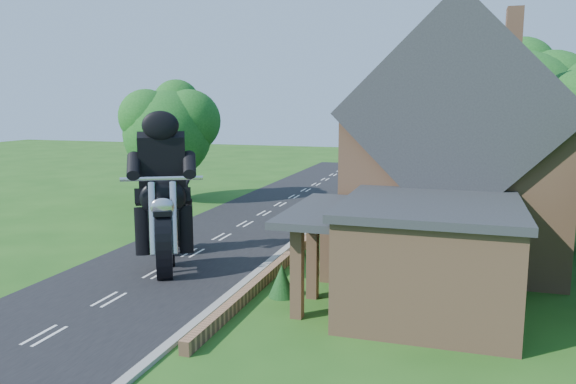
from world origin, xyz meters
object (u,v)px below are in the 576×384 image
(motorcycle_lead, at_px, (165,250))
(motorcycle_follow, at_px, (175,237))
(house, at_px, (454,153))
(garden_wall, at_px, (302,245))
(annex, at_px, (425,255))

(motorcycle_lead, xyz_separation_m, motorcycle_follow, (-1.11, 2.82, -0.22))
(house, height_order, motorcycle_follow, house)
(garden_wall, height_order, motorcycle_follow, motorcycle_follow)
(garden_wall, relative_size, motorcycle_follow, 14.83)
(motorcycle_lead, bearing_deg, motorcycle_follow, -96.24)
(annex, distance_m, motorcycle_follow, 11.32)
(garden_wall, distance_m, annex, 8.19)
(garden_wall, bearing_deg, motorcycle_follow, -157.59)
(garden_wall, height_order, house, house)
(garden_wall, distance_m, motorcycle_lead, 6.35)
(garden_wall, bearing_deg, motorcycle_lead, -128.92)
(annex, relative_size, motorcycle_follow, 4.75)
(motorcycle_follow, bearing_deg, annex, 166.68)
(annex, bearing_deg, house, 84.76)
(house, relative_size, motorcycle_lead, 5.23)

